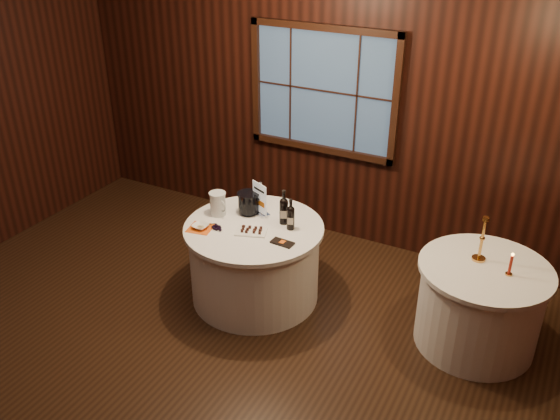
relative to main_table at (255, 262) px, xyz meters
The scene contains 16 objects.
ground 1.07m from the main_table, 90.00° to the right, with size 6.00×6.00×0.00m, color black.
back_wall 1.88m from the main_table, 90.00° to the left, with size 6.00×0.10×3.00m.
main_table is the anchor object (origin of this frame).
side_table 2.02m from the main_table, ahead, with size 1.08×1.08×0.77m.
sign_stand 0.55m from the main_table, 104.01° to the left, with size 0.20×0.16×0.33m.
port_bottle_left 0.60m from the main_table, 40.13° to the left, with size 0.08×0.09×0.33m.
port_bottle_right 0.61m from the main_table, 20.15° to the left, with size 0.07×0.08×0.30m.
ice_bucket 0.56m from the main_table, 130.64° to the left, with size 0.21×0.21×0.21m.
chocolate_plate 0.41m from the main_table, 71.38° to the right, with size 0.32×0.26×0.04m.
chocolate_box 0.56m from the main_table, 21.70° to the right, with size 0.20×0.10×0.02m, color black.
grape_bunch 0.52m from the main_table, 144.33° to the right, with size 0.18×0.11×0.04m.
glass_pitcher 0.64m from the main_table, behind, with size 0.21×0.16×0.23m.
orange_napkin 0.61m from the main_table, 147.57° to the right, with size 0.21×0.21×0.00m, color #DE5712.
cracker_bowl 0.63m from the main_table, 147.57° to the right, with size 0.14×0.14×0.03m, color white.
brass_candlestick 2.03m from the main_table, 11.32° to the left, with size 0.11×0.11×0.40m.
red_candle 2.24m from the main_table, ahead, with size 0.05×0.05×0.20m.
Camera 1 is at (2.40, -3.02, 3.42)m, focal length 38.00 mm.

